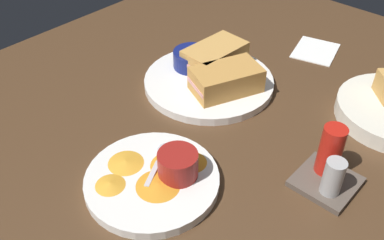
# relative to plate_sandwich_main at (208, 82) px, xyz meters

# --- Properties ---
(ground_plane) EXTENTS (1.10, 1.10, 0.03)m
(ground_plane) POSITION_rel_plate_sandwich_main_xyz_m (-0.00, 0.10, -0.02)
(ground_plane) COLOR #4C331E
(plate_sandwich_main) EXTENTS (0.26, 0.26, 0.02)m
(plate_sandwich_main) POSITION_rel_plate_sandwich_main_xyz_m (0.00, 0.00, 0.00)
(plate_sandwich_main) COLOR white
(plate_sandwich_main) RESTS_ON ground_plane
(sandwich_half_near) EXTENTS (0.15, 0.12, 0.05)m
(sandwich_half_near) POSITION_rel_plate_sandwich_main_xyz_m (0.00, 0.05, 0.03)
(sandwich_half_near) COLOR #C68C42
(sandwich_half_near) RESTS_ON plate_sandwich_main
(sandwich_half_far) EXTENTS (0.14, 0.08, 0.05)m
(sandwich_half_far) POSITION_rel_plate_sandwich_main_xyz_m (-0.05, -0.02, 0.03)
(sandwich_half_far) COLOR tan
(sandwich_half_far) RESTS_ON plate_sandwich_main
(ramekin_dark_sauce) EXTENTS (0.08, 0.08, 0.04)m
(ramekin_dark_sauce) POSITION_rel_plate_sandwich_main_xyz_m (-0.01, -0.06, 0.03)
(ramekin_dark_sauce) COLOR navy
(ramekin_dark_sauce) RESTS_ON plate_sandwich_main
(spoon_by_dark_ramekin) EXTENTS (0.07, 0.09, 0.01)m
(spoon_by_dark_ramekin) POSITION_rel_plate_sandwich_main_xyz_m (0.02, -0.01, 0.01)
(spoon_by_dark_ramekin) COLOR silver
(spoon_by_dark_ramekin) RESTS_ON plate_sandwich_main
(plate_chips_companion) EXTENTS (0.21, 0.21, 0.02)m
(plate_chips_companion) POSITION_rel_plate_sandwich_main_xyz_m (0.26, 0.11, 0.00)
(plate_chips_companion) COLOR white
(plate_chips_companion) RESTS_ON ground_plane
(ramekin_light_gravy) EXTENTS (0.06, 0.06, 0.04)m
(ramekin_light_gravy) POSITION_rel_plate_sandwich_main_xyz_m (0.23, 0.14, 0.03)
(ramekin_light_gravy) COLOR maroon
(ramekin_light_gravy) RESTS_ON plate_chips_companion
(spoon_by_gravy_ramekin) EXTENTS (0.09, 0.06, 0.01)m
(spoon_by_gravy_ramekin) POSITION_rel_plate_sandwich_main_xyz_m (0.22, 0.09, 0.01)
(spoon_by_gravy_ramekin) COLOR silver
(spoon_by_gravy_ramekin) RESTS_ON plate_chips_companion
(plantain_chip_scatter) EXTENTS (0.18, 0.15, 0.01)m
(plantain_chip_scatter) POSITION_rel_plate_sandwich_main_xyz_m (0.25, 0.11, 0.01)
(plantain_chip_scatter) COLOR gold
(plantain_chip_scatter) RESTS_ON plate_chips_companion
(condiment_caddy) EXTENTS (0.09, 0.09, 0.10)m
(condiment_caddy) POSITION_rel_plate_sandwich_main_xyz_m (0.08, 0.31, 0.03)
(condiment_caddy) COLOR brown
(condiment_caddy) RESTS_ON ground_plane
(paper_napkin_folded) EXTENTS (0.13, 0.12, 0.00)m
(paper_napkin_folded) POSITION_rel_plate_sandwich_main_xyz_m (-0.27, 0.09, -0.01)
(paper_napkin_folded) COLOR white
(paper_napkin_folded) RESTS_ON ground_plane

